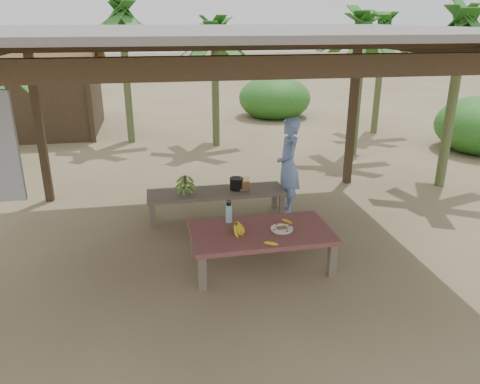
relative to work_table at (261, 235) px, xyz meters
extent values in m
plane|color=brown|center=(-0.40, 0.65, -0.43)|extent=(80.00, 80.00, 0.00)
cube|color=black|center=(-3.20, 2.95, 0.92)|extent=(0.13, 0.13, 2.70)
cube|color=black|center=(2.40, 2.95, 0.92)|extent=(0.13, 0.13, 2.70)
cube|color=black|center=(-0.40, -1.65, 2.27)|extent=(5.80, 0.14, 0.18)
cube|color=black|center=(-0.40, 2.95, 2.27)|extent=(5.80, 0.14, 0.18)
cube|color=black|center=(2.40, 0.65, 2.27)|extent=(0.14, 4.80, 0.18)
cube|color=slate|center=(-0.40, 0.65, 2.49)|extent=(6.60, 5.60, 0.06)
cube|color=brown|center=(-0.81, -0.44, -0.21)|extent=(0.10, 0.10, 0.44)
cube|color=brown|center=(0.83, -0.40, -0.21)|extent=(0.10, 0.10, 0.44)
cube|color=brown|center=(-0.83, 0.40, -0.21)|extent=(0.10, 0.10, 0.44)
cube|color=brown|center=(0.81, 0.44, -0.21)|extent=(0.10, 0.10, 0.44)
cube|color=maroon|center=(0.00, 0.00, 0.04)|extent=(1.82, 1.04, 0.06)
cube|color=brown|center=(-1.39, 1.45, -0.23)|extent=(0.08, 0.08, 0.40)
cube|color=brown|center=(0.67, 1.46, -0.23)|extent=(0.08, 0.08, 0.40)
cube|color=brown|center=(-1.39, 1.91, -0.23)|extent=(0.08, 0.08, 0.40)
cube|color=brown|center=(0.67, 1.92, -0.23)|extent=(0.08, 0.08, 0.40)
cube|color=brown|center=(-0.36, 1.68, -0.01)|extent=(2.20, 0.62, 0.05)
cylinder|color=white|center=(0.26, -0.04, 0.07)|extent=(0.26, 0.26, 0.01)
cylinder|color=white|center=(0.26, -0.04, 0.09)|extent=(0.29, 0.29, 0.02)
cube|color=brown|center=(0.26, -0.04, 0.09)|extent=(0.15, 0.11, 0.02)
ellipsoid|color=yellow|center=(0.03, -0.42, 0.09)|extent=(0.18, 0.09, 0.04)
ellipsoid|color=yellow|center=(0.39, 0.18, 0.09)|extent=(0.15, 0.14, 0.04)
cylinder|color=#3BB9B8|center=(-0.37, 0.34, 0.19)|extent=(0.08, 0.08, 0.24)
cylinder|color=black|center=(-0.37, 0.34, 0.32)|extent=(0.06, 0.06, 0.03)
torus|color=black|center=(-0.37, 0.34, 0.35)|extent=(0.05, 0.01, 0.05)
cylinder|color=black|center=(-0.03, 1.71, 0.11)|extent=(0.22, 0.22, 0.19)
imported|color=#6E89D0|center=(0.84, 1.73, 0.36)|extent=(0.46, 0.63, 1.60)
cube|color=black|center=(-4.90, 8.65, 0.57)|extent=(4.00, 3.00, 2.00)
cube|color=brown|center=(-4.90, 7.80, 1.92)|extent=(4.40, 1.73, 1.00)
cube|color=brown|center=(-4.90, 9.50, 1.92)|extent=(4.40, 1.73, 1.00)
cylinder|color=#596638|center=(3.32, 4.83, 1.05)|extent=(0.18, 0.18, 2.97)
cylinder|color=#596638|center=(0.23, 6.24, 0.96)|extent=(0.18, 0.18, 2.79)
cylinder|color=#596638|center=(-1.92, 6.99, 1.20)|extent=(0.18, 0.18, 3.26)
cylinder|color=#596638|center=(4.11, 2.46, 1.08)|extent=(0.18, 0.18, 3.04)
cylinder|color=#596638|center=(4.81, 6.86, 1.02)|extent=(0.18, 0.18, 2.91)
camera|label=1|loc=(-1.23, -5.31, 2.62)|focal=35.00mm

